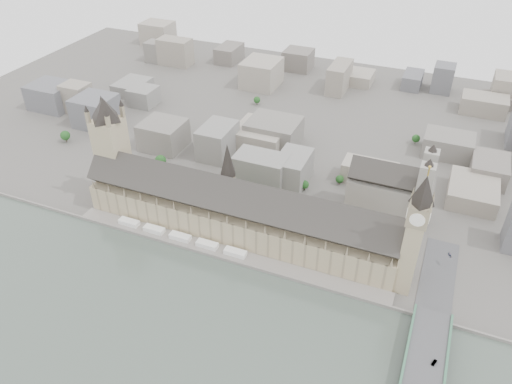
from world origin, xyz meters
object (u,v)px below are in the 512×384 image
at_px(palace_of_westminster, 237,212).
at_px(car_silver, 434,362).
at_px(elizabeth_tower, 415,228).
at_px(westminster_abbey, 390,191).
at_px(car_approach, 450,255).
at_px(victoria_tower, 111,145).

bearing_deg(palace_of_westminster, car_silver, -25.00).
distance_m(elizabeth_tower, westminster_abbey, 96.91).
xyz_separation_m(westminster_abbey, car_approach, (56.10, -48.41, -14.14)).
xyz_separation_m(elizabeth_tower, car_silver, (28.75, -66.06, -47.01)).
relative_size(westminster_abbey, car_silver, 13.57).
bearing_deg(victoria_tower, palace_of_westminster, -2.96).
bearing_deg(westminster_abbey, palace_of_westminster, -145.83).
bearing_deg(car_approach, elizabeth_tower, -149.62).
relative_size(palace_of_westminster, elizabeth_tower, 2.47).
distance_m(victoria_tower, westminster_abbey, 244.79).
bearing_deg(palace_of_westminster, westminster_abbey, 34.17).
xyz_separation_m(palace_of_westminster, elizabeth_tower, (138.00, -11.70, 35.38)).
height_order(elizabeth_tower, westminster_abbey, elizabeth_tower).
height_order(westminster_abbey, car_silver, westminster_abbey).
xyz_separation_m(elizabeth_tower, victoria_tower, (-260.00, 18.00, -2.88)).
height_order(victoria_tower, car_approach, victoria_tower).
xyz_separation_m(palace_of_westminster, car_approach, (167.02, 26.89, -11.76)).
height_order(palace_of_westminster, victoria_tower, victoria_tower).
relative_size(elizabeth_tower, car_silver, 21.45).
bearing_deg(palace_of_westminster, car_approach, 9.15).
xyz_separation_m(westminster_abbey, car_silver, (55.83, -153.06, -14.01)).
bearing_deg(victoria_tower, car_silver, -16.23).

